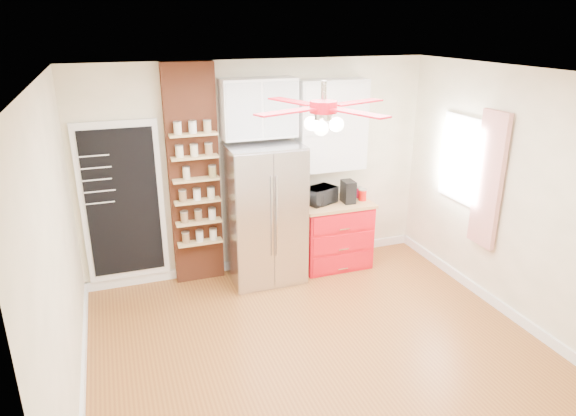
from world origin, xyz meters
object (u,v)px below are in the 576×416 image
object	(u,v)px
ceiling_fan	(323,108)
red_cabinet	(334,233)
coffee_maker	(348,192)
canister_left	(362,195)
pantry_jar_oats	(186,173)
fridge	(265,214)
toaster_oven	(321,195)

from	to	relation	value
ceiling_fan	red_cabinet	bearing A→B (deg)	61.29
coffee_maker	canister_left	distance (m)	0.23
coffee_maker	pantry_jar_oats	xyz separation A→B (m)	(-2.03, 0.17, 0.40)
ceiling_fan	canister_left	distance (m)	2.53
fridge	pantry_jar_oats	distance (m)	1.08
ceiling_fan	coffee_maker	bearing A→B (deg)	56.30
coffee_maker	canister_left	size ratio (longest dim) A/B	2.05
fridge	toaster_oven	distance (m)	0.79
red_cabinet	canister_left	size ratio (longest dim) A/B	6.65
toaster_oven	canister_left	bearing A→B (deg)	-30.50
toaster_oven	red_cabinet	bearing A→B (deg)	-27.11
ceiling_fan	coffee_maker	xyz separation A→B (m)	(1.08, 1.61, -1.38)
fridge	coffee_maker	world-z (taller)	fridge
red_cabinet	coffee_maker	size ratio (longest dim) A/B	3.24
toaster_oven	coffee_maker	size ratio (longest dim) A/B	1.36
ceiling_fan	canister_left	world-z (taller)	ceiling_fan
ceiling_fan	canister_left	size ratio (longest dim) A/B	9.91
red_cabinet	toaster_oven	world-z (taller)	toaster_oven
red_cabinet	coffee_maker	xyz separation A→B (m)	(0.16, -0.07, 0.59)
fridge	ceiling_fan	distance (m)	2.25
ceiling_fan	fridge	bearing A→B (deg)	91.76
red_cabinet	pantry_jar_oats	xyz separation A→B (m)	(-1.88, 0.10, 0.99)
fridge	pantry_jar_oats	size ratio (longest dim) A/B	12.76
coffee_maker	pantry_jar_oats	world-z (taller)	pantry_jar_oats
canister_left	pantry_jar_oats	size ratio (longest dim) A/B	1.03
fridge	coffee_maker	distance (m)	1.14
coffee_maker	canister_left	bearing A→B (deg)	4.26
pantry_jar_oats	toaster_oven	bearing A→B (deg)	-3.05
fridge	toaster_oven	bearing A→B (deg)	4.74
red_cabinet	fridge	bearing A→B (deg)	-177.05
canister_left	coffee_maker	bearing A→B (deg)	-178.23
toaster_oven	coffee_maker	xyz separation A→B (m)	(0.35, -0.08, 0.04)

